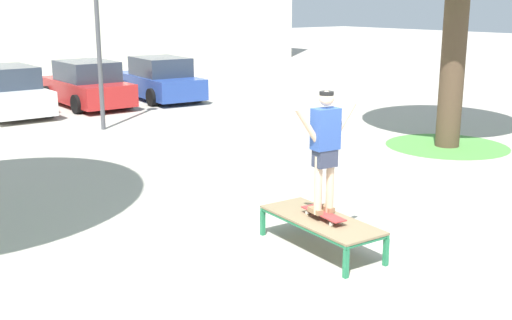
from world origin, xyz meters
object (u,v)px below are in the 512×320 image
(skater, at_px, (325,144))
(car_blue, at_px, (159,80))
(car_white, at_px, (5,92))
(car_red, at_px, (86,85))
(skate_box, at_px, (321,221))
(skateboard, at_px, (323,214))

(skater, xyz_separation_m, car_blue, (5.11, 13.97, -0.84))
(car_white, relative_size, car_red, 1.01)
(car_red, bearing_deg, skate_box, -99.90)
(skate_box, relative_size, car_blue, 0.45)
(skater, height_order, car_red, skater)
(skate_box, bearing_deg, skater, -92.93)
(skateboard, distance_m, car_blue, 14.88)
(car_red, xyz_separation_m, car_blue, (2.65, -0.15, 0.00))
(skateboard, height_order, skater, skater)
(skate_box, distance_m, car_white, 13.96)
(skater, bearing_deg, skate_box, 87.07)
(skateboard, height_order, car_white, car_white)
(skate_box, xyz_separation_m, car_blue, (5.11, 13.92, 0.28))
(skateboard, relative_size, skater, 0.48)
(skate_box, xyz_separation_m, skateboard, (-0.00, -0.05, 0.12))
(skateboard, relative_size, car_red, 0.19)
(car_blue, bearing_deg, car_red, 176.77)
(skate_box, height_order, car_red, car_red)
(skateboard, bearing_deg, car_white, 90.81)
(car_blue, bearing_deg, skateboard, -110.10)
(car_red, bearing_deg, skateboard, -99.88)
(skate_box, relative_size, car_red, 0.46)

